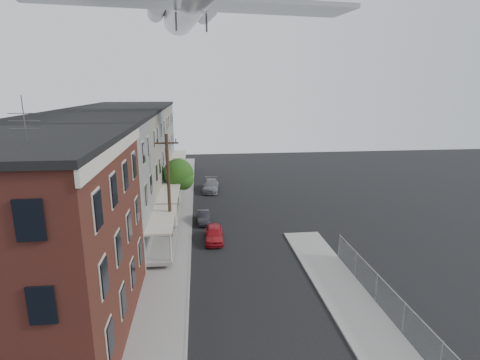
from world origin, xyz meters
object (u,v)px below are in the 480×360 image
Objects in this scene: utility_pole at (169,189)px; street_tree at (179,175)px; car_mid at (203,217)px; car_far at (211,185)px; car_near at (214,234)px.

street_tree is at bearing 88.11° from utility_pole.
car_mid is 0.70× the size of car_far.
car_far is (1.08, 11.07, 0.14)m from car_mid.
street_tree is at bearing 112.34° from car_mid.
utility_pole is at bearing -99.40° from car_far.
car_mid is (-0.81, 4.50, -0.09)m from car_near.
street_tree is at bearing 109.82° from car_near.
car_near is at bearing 4.16° from utility_pole.
car_far reaches higher than car_mid.
car_mid is at bearing -65.48° from street_tree.
car_near is (3.17, -9.67, -2.82)m from street_tree.
street_tree is 1.42× the size of car_near.
car_mid is (2.68, 4.75, -4.14)m from utility_pole.
street_tree is at bearing -116.24° from car_far.
car_near reaches higher than car_mid.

